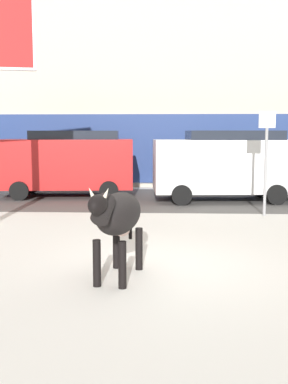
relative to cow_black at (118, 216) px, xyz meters
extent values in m
plane|color=silver|center=(0.61, 0.56, -0.99)|extent=(120.00, 120.00, 0.00)
cube|color=#514F4C|center=(0.61, 8.83, -0.99)|extent=(60.00, 5.60, 0.01)
cube|color=#BCB29E|center=(0.61, 15.37, 5.51)|extent=(44.00, 6.00, 13.00)
cube|color=navy|center=(0.61, 12.32, 0.61)|extent=(43.12, 0.10, 2.80)
ellipsoid|color=black|center=(0.01, 0.07, 0.03)|extent=(0.86, 1.49, 0.64)
cylinder|color=black|center=(0.11, -0.45, -0.64)|extent=(0.12, 0.12, 0.70)
cylinder|color=black|center=(-0.27, -0.37, -0.64)|extent=(0.12, 0.12, 0.70)
cylinder|color=black|center=(0.30, 0.51, -0.64)|extent=(0.12, 0.12, 0.70)
cylinder|color=black|center=(-0.08, 0.59, -0.64)|extent=(0.12, 0.12, 0.70)
cylinder|color=black|center=(-0.13, -0.67, 0.21)|extent=(0.35, 0.52, 0.44)
ellipsoid|color=black|center=(-0.17, -0.88, 0.31)|extent=(0.32, 0.48, 0.28)
cone|color=beige|center=(-0.06, -0.86, 0.47)|extent=(0.12, 0.08, 0.15)
cone|color=beige|center=(-0.27, -0.82, 0.47)|extent=(0.12, 0.08, 0.15)
cylinder|color=black|center=(0.14, 0.72, -0.22)|extent=(0.06, 0.06, 0.60)
ellipsoid|color=beige|center=(0.05, 0.24, -0.27)|extent=(0.29, 0.32, 0.20)
cube|color=red|center=(-2.74, 9.40, 0.18)|extent=(4.73, 2.25, 1.70)
cube|color=#1E232D|center=(-2.44, 9.43, 1.18)|extent=(3.12, 1.90, 0.30)
cylinder|color=black|center=(-1.32, 10.47, -0.67)|extent=(0.66, 0.27, 0.64)
cylinder|color=black|center=(-1.17, 8.57, -0.67)|extent=(0.66, 0.27, 0.64)
cylinder|color=black|center=(-4.30, 10.23, -0.67)|extent=(0.66, 0.27, 0.64)
cylinder|color=black|center=(-4.15, 8.34, -0.67)|extent=(0.66, 0.27, 0.64)
cube|color=white|center=(2.65, 8.59, 0.18)|extent=(4.73, 2.25, 1.70)
cube|color=#1E232D|center=(2.95, 8.62, 1.18)|extent=(3.12, 1.90, 0.30)
cylinder|color=black|center=(4.07, 9.66, -0.67)|extent=(0.66, 0.27, 0.64)
cylinder|color=black|center=(4.22, 7.76, -0.67)|extent=(0.66, 0.27, 0.64)
cylinder|color=black|center=(1.09, 9.42, -0.67)|extent=(0.66, 0.27, 0.64)
cylinder|color=black|center=(1.24, 7.53, -0.67)|extent=(0.66, 0.27, 0.64)
cylinder|color=#282833|center=(2.45, 11.80, -0.55)|extent=(0.24, 0.24, 0.88)
cube|color=#386B42|center=(2.45, 11.80, 0.21)|extent=(0.36, 0.22, 0.64)
sphere|color=tan|center=(2.45, 11.80, 0.64)|extent=(0.20, 0.20, 0.20)
cylinder|color=gray|center=(3.44, 5.80, 0.21)|extent=(0.08, 0.08, 2.40)
cube|color=silver|center=(3.44, 5.80, 1.61)|extent=(0.44, 0.04, 0.44)
camera|label=1|loc=(0.73, -7.07, 1.26)|focal=44.14mm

